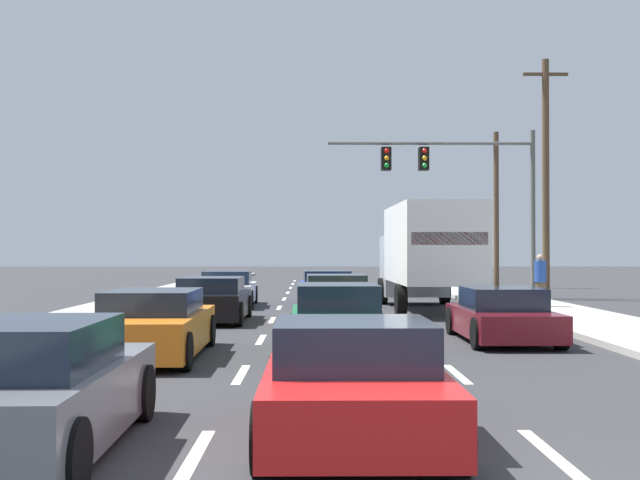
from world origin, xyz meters
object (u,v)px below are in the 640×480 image
object	(u,v)px
car_orange	(153,326)
box_truck	(427,251)
traffic_signal_mast	(448,173)
utility_pole_far	(496,207)
utility_pole_mid	(546,176)
car_green	(337,322)
pedestrian_near_corner	(540,280)
car_white	(228,290)
car_black	(212,301)
car_red	(353,384)
car_gray	(22,391)
car_blue	(327,289)
car_maroon	(502,317)
car_yellow	(336,301)

from	to	relation	value
car_orange	box_truck	xyz separation A→B (m)	(6.68, 11.59, 1.38)
traffic_signal_mast	utility_pole_far	size ratio (longest dim) A/B	1.04
car_orange	utility_pole_mid	xyz separation A→B (m)	(12.29, 17.41, 4.38)
car_orange	utility_pole_mid	size ratio (longest dim) A/B	0.48
car_green	pedestrian_near_corner	distance (m)	12.96
car_white	traffic_signal_mast	xyz separation A→B (m)	(8.62, 5.02, 4.63)
car_black	pedestrian_near_corner	bearing A→B (deg)	21.21
car_red	utility_pole_far	bearing A→B (deg)	74.73
car_gray	car_blue	world-z (taller)	car_gray
car_maroon	utility_pole_mid	size ratio (longest dim) A/B	0.42
car_black	utility_pole_mid	bearing A→B (deg)	39.23
utility_pole_far	box_truck	bearing A→B (deg)	-110.08
car_blue	utility_pole_far	bearing A→B (deg)	55.97
utility_pole_mid	pedestrian_near_corner	world-z (taller)	utility_pole_mid
car_yellow	box_truck	xyz separation A→B (m)	(3.11, 4.44, 1.37)
car_white	car_green	bearing A→B (deg)	-75.37
car_green	car_maroon	xyz separation A→B (m)	(3.61, 1.97, -0.06)
pedestrian_near_corner	car_green	bearing A→B (deg)	-122.57
car_yellow	car_green	world-z (taller)	car_green
car_black	pedestrian_near_corner	world-z (taller)	pedestrian_near_corner
car_blue	car_maroon	xyz separation A→B (m)	(3.55, -11.94, -0.05)
utility_pole_far	car_maroon	bearing A→B (deg)	-102.67
car_orange	car_green	size ratio (longest dim) A/B	1.04
car_blue	box_truck	size ratio (longest dim) A/B	0.56
car_gray	pedestrian_near_corner	size ratio (longest dim) A/B	2.38
car_yellow	car_maroon	bearing A→B (deg)	-53.52
utility_pole_mid	utility_pole_far	world-z (taller)	utility_pole_mid
car_gray	traffic_signal_mast	distance (m)	27.47
car_maroon	pedestrian_near_corner	distance (m)	9.57
car_red	car_white	bearing A→B (deg)	99.55
car_orange	car_red	bearing A→B (deg)	-62.31
utility_pole_far	car_green	bearing A→B (deg)	-108.72
car_green	utility_pole_far	bearing A→B (deg)	71.28
car_gray	car_blue	size ratio (longest dim) A/B	0.88
car_blue	pedestrian_near_corner	size ratio (longest dim) A/B	2.72
car_blue	traffic_signal_mast	bearing A→B (deg)	39.21
car_white	traffic_signal_mast	world-z (taller)	traffic_signal_mast
car_green	traffic_signal_mast	distance (m)	19.40
car_white	utility_pole_mid	xyz separation A→B (m)	(12.32, 3.77, 4.39)
car_black	car_yellow	xyz separation A→B (m)	(3.42, -0.35, 0.01)
car_yellow	car_maroon	xyz separation A→B (m)	(3.42, -4.63, -0.05)
car_black	utility_pole_mid	xyz separation A→B (m)	(12.14, 9.91, 4.38)
car_gray	car_green	world-z (taller)	car_green
utility_pole_mid	car_gray	bearing A→B (deg)	-116.41
car_black	car_blue	bearing A→B (deg)	64.66
traffic_signal_mast	utility_pole_far	world-z (taller)	utility_pole_far
car_gray	car_red	distance (m)	3.27
car_green	traffic_signal_mast	size ratio (longest dim) A/B	0.51
traffic_signal_mast	car_blue	bearing A→B (deg)	-140.79
car_white	car_yellow	size ratio (longest dim) A/B	1.03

